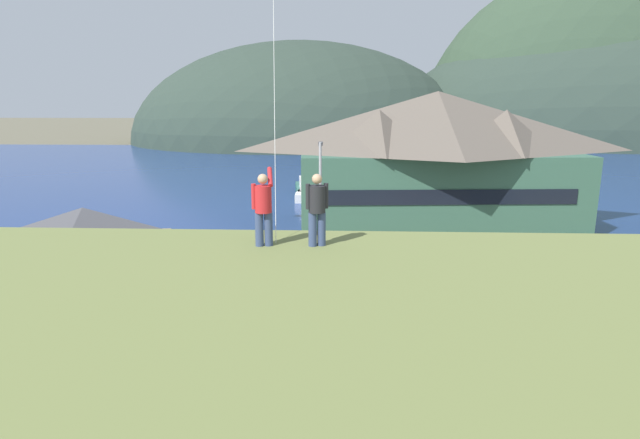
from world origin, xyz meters
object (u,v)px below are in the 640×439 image
at_px(parked_car_back_row_right, 601,340).
at_px(person_kite_flyer, 263,207).
at_px(moored_boat_inner_slip, 307,189).
at_px(parked_car_front_row_red, 7,277).
at_px(harbor_lodge, 436,156).
at_px(parked_car_front_row_silver, 635,279).
at_px(person_companion, 317,208).
at_px(wharf_dock, 338,196).
at_px(parking_light_pole, 320,200).
at_px(moored_boat_outer_mooring, 374,193).
at_px(parked_car_lone_by_shed, 243,318).
at_px(moored_boat_wharfside, 308,192).
at_px(storage_shed_near_lot, 88,261).

xyz_separation_m(parked_car_back_row_right, person_kite_flyer, (-11.99, -7.07, 6.62)).
bearing_deg(moored_boat_inner_slip, parked_car_front_row_red, -114.16).
height_order(harbor_lodge, parked_car_front_row_silver, harbor_lodge).
bearing_deg(person_companion, wharf_dock, 89.79).
bearing_deg(parked_car_front_row_silver, person_kite_flyer, -139.97).
bearing_deg(parking_light_pole, moored_boat_outer_mooring, 79.21).
distance_m(moored_boat_outer_mooring, parking_light_pole, 24.71).
distance_m(parked_car_front_row_silver, parked_car_lone_by_shed, 20.39).
bearing_deg(moored_boat_wharfside, person_kite_flyer, -87.53).
xyz_separation_m(wharf_dock, person_companion, (-0.16, -42.02, 7.31)).
height_order(moored_boat_inner_slip, parked_car_front_row_red, moored_boat_inner_slip).
bearing_deg(person_kite_flyer, person_companion, 2.27).
height_order(harbor_lodge, parked_car_front_row_red, harbor_lodge).
height_order(storage_shed_near_lot, parking_light_pole, parking_light_pole).
xyz_separation_m(moored_boat_wharfside, parking_light_pole, (2.40, -24.36, 3.80)).
height_order(moored_boat_inner_slip, parking_light_pole, parking_light_pole).
distance_m(parked_car_lone_by_shed, parked_car_front_row_red, 14.25).
bearing_deg(person_companion, parked_car_front_row_red, 142.29).
distance_m(moored_boat_outer_mooring, parked_car_front_row_silver, 29.73).
bearing_deg(storage_shed_near_lot, moored_boat_wharfside, 74.96).
relative_size(moored_boat_wharfside, person_companion, 3.38).
xyz_separation_m(storage_shed_near_lot, moored_boat_wharfside, (8.33, 31.02, -2.04)).
distance_m(moored_boat_inner_slip, parked_car_front_row_silver, 35.13).
relative_size(moored_boat_inner_slip, parked_car_lone_by_shed, 1.73).
height_order(parked_car_lone_by_shed, parked_car_front_row_red, same).
height_order(storage_shed_near_lot, person_kite_flyer, person_kite_flyer).
bearing_deg(parked_car_back_row_right, storage_shed_near_lot, 169.97).
distance_m(wharf_dock, moored_boat_inner_slip, 3.91).
bearing_deg(moored_boat_inner_slip, moored_boat_outer_mooring, -17.05).
height_order(wharf_dock, parked_car_front_row_red, parked_car_front_row_red).
distance_m(moored_boat_inner_slip, person_companion, 44.45).
height_order(storage_shed_near_lot, parked_car_front_row_silver, storage_shed_near_lot).
relative_size(wharf_dock, moored_boat_wharfside, 1.97).
xyz_separation_m(parked_car_lone_by_shed, person_companion, (3.60, -8.46, 6.60)).
relative_size(harbor_lodge, parked_car_lone_by_shed, 5.54).
xyz_separation_m(harbor_lodge, wharf_dock, (-7.88, 12.12, -5.47)).
relative_size(parked_car_back_row_right, parked_car_front_row_red, 1.01).
xyz_separation_m(wharf_dock, parked_car_front_row_red, (-17.20, -28.85, 0.71)).
distance_m(storage_shed_near_lot, parked_car_lone_by_shed, 8.38).
relative_size(moored_boat_wharfside, parked_car_front_row_red, 1.36).
relative_size(wharf_dock, person_kite_flyer, 6.23).
distance_m(moored_boat_wharfside, parked_car_front_row_silver, 33.48).
bearing_deg(moored_boat_wharfside, parking_light_pole, -84.37).
bearing_deg(parked_car_front_row_red, parked_car_lone_by_shed, -19.35).
bearing_deg(harbor_lodge, moored_boat_inner_slip, 129.27).
bearing_deg(parked_car_front_row_silver, harbor_lodge, 116.90).
bearing_deg(parked_car_lone_by_shed, moored_boat_inner_slip, 89.54).
height_order(moored_boat_inner_slip, person_companion, person_companion).
bearing_deg(person_companion, parked_car_back_row_right, 33.23).
bearing_deg(moored_boat_wharfside, parked_car_lone_by_shed, -90.88).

